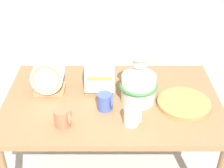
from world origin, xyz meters
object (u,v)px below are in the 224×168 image
object	(u,v)px
ceramic_vase	(139,82)
mug_cobalt_glaze	(105,102)
dish_rack_round_plates	(48,79)
dish_rack_square_plates	(100,79)
wicker_charger_stack	(184,103)
mug_terracotta_glaze	(63,118)
mug_cream_glaze	(132,116)

from	to	relation	value
ceramic_vase	mug_cobalt_glaze	size ratio (longest dim) A/B	3.07
dish_rack_round_plates	dish_rack_square_plates	xyz separation A→B (m)	(0.32, 0.03, -0.02)
wicker_charger_stack	mug_cobalt_glaze	distance (m)	0.47
dish_rack_round_plates	ceramic_vase	bearing A→B (deg)	-10.15
ceramic_vase	mug_terracotta_glaze	bearing A→B (deg)	-151.61
dish_rack_round_plates	wicker_charger_stack	xyz separation A→B (m)	(0.83, -0.15, -0.08)
mug_terracotta_glaze	mug_cobalt_glaze	size ratio (longest dim) A/B	1.00
dish_rack_square_plates	mug_cobalt_glaze	world-z (taller)	dish_rack_square_plates
dish_rack_square_plates	mug_cream_glaze	bearing A→B (deg)	-61.08
wicker_charger_stack	mug_terracotta_glaze	size ratio (longest dim) A/B	3.07
wicker_charger_stack	mug_cobalt_glaze	bearing A→B (deg)	-175.83
dish_rack_round_plates	mug_cream_glaze	xyz separation A→B (m)	(0.51, -0.32, -0.04)
ceramic_vase	dish_rack_square_plates	distance (m)	0.27
dish_rack_round_plates	wicker_charger_stack	world-z (taller)	dish_rack_round_plates
ceramic_vase	dish_rack_round_plates	bearing A→B (deg)	169.85
mug_terracotta_glaze	mug_cream_glaze	xyz separation A→B (m)	(0.38, 0.01, 0.00)
dish_rack_round_plates	dish_rack_square_plates	bearing A→B (deg)	4.90
dish_rack_round_plates	dish_rack_square_plates	size ratio (longest dim) A/B	1.06
wicker_charger_stack	dish_rack_round_plates	bearing A→B (deg)	169.91
dish_rack_square_plates	mug_cobalt_glaze	size ratio (longest dim) A/B	1.97
mug_cream_glaze	mug_cobalt_glaze	bearing A→B (deg)	138.43
ceramic_vase	mug_terracotta_glaze	world-z (taller)	ceramic_vase
mug_terracotta_glaze	mug_cobalt_glaze	world-z (taller)	same
ceramic_vase	wicker_charger_stack	bearing A→B (deg)	-9.98
dish_rack_square_plates	mug_terracotta_glaze	bearing A→B (deg)	-118.05
dish_rack_round_plates	wicker_charger_stack	size ratio (longest dim) A/B	0.68
ceramic_vase	wicker_charger_stack	world-z (taller)	ceramic_vase
mug_cobalt_glaze	wicker_charger_stack	bearing A→B (deg)	4.17
mug_cobalt_glaze	ceramic_vase	bearing A→B (deg)	22.71
mug_cream_glaze	mug_cobalt_glaze	size ratio (longest dim) A/B	1.00
dish_rack_round_plates	mug_cobalt_glaze	xyz separation A→B (m)	(0.36, -0.18, -0.04)
dish_rack_square_plates	mug_cobalt_glaze	xyz separation A→B (m)	(0.04, -0.21, -0.02)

